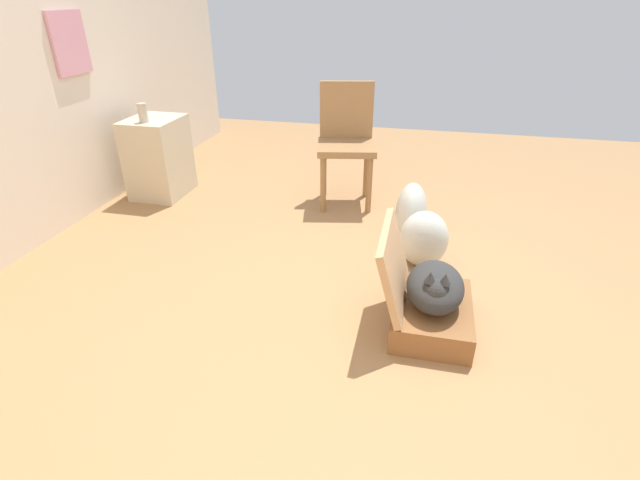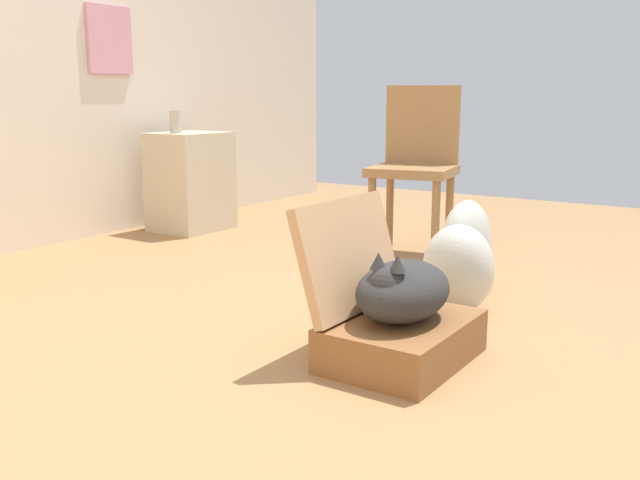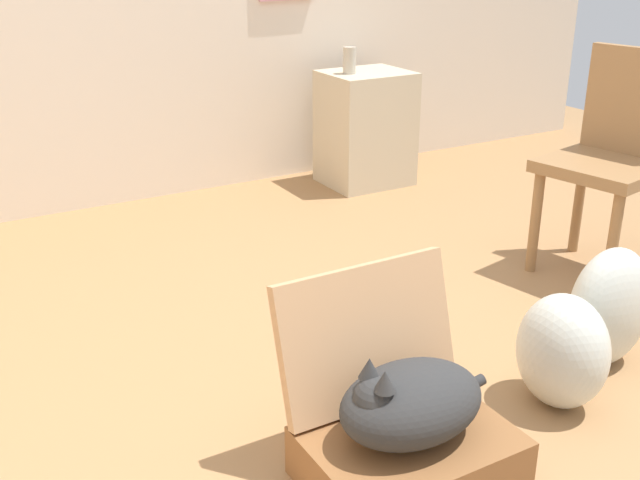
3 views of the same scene
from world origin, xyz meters
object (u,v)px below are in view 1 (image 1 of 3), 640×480
(cat, at_px, (435,287))
(vase_tall, at_px, (143,113))
(plastic_bag_white, at_px, (424,239))
(side_table, at_px, (159,157))
(plastic_bag_clear, at_px, (411,213))
(chair, at_px, (346,139))
(suitcase_base, at_px, (431,315))

(cat, xyz_separation_m, vase_tall, (1.22, 2.25, 0.46))
(cat, height_order, plastic_bag_white, cat)
(cat, distance_m, side_table, 2.63)
(plastic_bag_clear, xyz_separation_m, chair, (0.61, 0.56, 0.31))
(chair, bearing_deg, side_table, 176.17)
(suitcase_base, xyz_separation_m, plastic_bag_white, (0.62, 0.07, 0.11))
(vase_tall, bearing_deg, plastic_bag_clear, -97.68)
(side_table, relative_size, chair, 0.69)
(side_table, bearing_deg, cat, -120.62)
(suitcase_base, distance_m, plastic_bag_clear, 0.95)
(vase_tall, bearing_deg, cat, -118.42)
(vase_tall, height_order, chair, chair)
(chair, bearing_deg, plastic_bag_clear, -58.81)
(cat, relative_size, plastic_bag_white, 1.31)
(cat, bearing_deg, suitcase_base, -2.46)
(side_table, height_order, vase_tall, vase_tall)
(plastic_bag_clear, distance_m, side_table, 2.13)
(suitcase_base, relative_size, cat, 1.11)
(cat, relative_size, vase_tall, 3.36)
(plastic_bag_white, distance_m, plastic_bag_clear, 0.33)
(vase_tall, xyz_separation_m, chair, (0.32, -1.53, -0.20))
(plastic_bag_clear, bearing_deg, side_table, 79.22)
(plastic_bag_white, height_order, side_table, side_table)
(plastic_bag_white, bearing_deg, suitcase_base, -173.79)
(suitcase_base, height_order, chair, chair)
(plastic_bag_white, relative_size, vase_tall, 2.56)
(cat, xyz_separation_m, plastic_bag_clear, (0.94, 0.16, -0.04))
(side_table, distance_m, chair, 1.56)
(plastic_bag_clear, relative_size, vase_tall, 2.92)
(cat, distance_m, plastic_bag_white, 0.63)
(suitcase_base, relative_size, side_table, 0.83)
(plastic_bag_clear, xyz_separation_m, vase_tall, (0.28, 2.09, 0.50))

